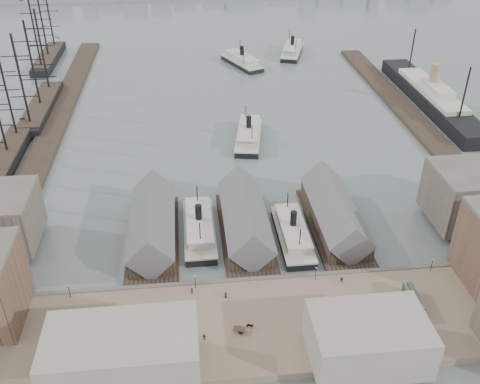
{
  "coord_description": "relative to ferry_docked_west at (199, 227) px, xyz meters",
  "views": [
    {
      "loc": [
        -14.79,
        -106.62,
        91.07
      ],
      "look_at": [
        0.0,
        30.0,
        6.0
      ],
      "focal_mm": 40.0,
      "sensor_mm": 36.0,
      "label": 1
    }
  ],
  "objects": [
    {
      "name": "pedestrian_5",
      "position": [
        24.46,
        -35.79,
        0.34
      ],
      "size": [
        0.6,
        0.69,
        1.57
      ],
      "primitive_type": "imported",
      "rotation": [
        0.0,
        0.0,
        1.95
      ],
      "color": "black",
      "rests_on": "quay"
    },
    {
      "name": "lamp_post_near_e",
      "position": [
        28.0,
        -24.97,
        2.27
      ],
      "size": [
        0.44,
        0.44,
        3.92
      ],
      "color": "black",
      "rests_on": "quay"
    },
    {
      "name": "lamp_post_near_w",
      "position": [
        -2.0,
        -24.97,
        2.27
      ],
      "size": [
        0.44,
        0.44,
        3.92
      ],
      "color": "black",
      "rests_on": "quay"
    },
    {
      "name": "ferry_docked_west",
      "position": [
        0.0,
        0.0,
        0.0
      ],
      "size": [
        8.77,
        29.22,
        10.44
      ],
      "color": "black",
      "rests_on": "ground"
    },
    {
      "name": "pedestrian_1",
      "position": [
        -33.78,
        -38.16,
        0.43
      ],
      "size": [
        1.03,
        0.91,
        1.76
      ],
      "primitive_type": "imported",
      "rotation": [
        0.0,
        0.0,
        3.48
      ],
      "color": "black",
      "rests_on": "quay"
    },
    {
      "name": "ferry_open_mid",
      "position": [
        28.62,
        147.21,
        0.1
      ],
      "size": [
        20.65,
        31.53,
        10.87
      ],
      "rotation": [
        0.0,
        0.0,
        0.42
      ],
      "color": "black",
      "rests_on": "ground"
    },
    {
      "name": "pedestrian_0",
      "position": [
        -31.67,
        -33.74,
        0.46
      ],
      "size": [
        0.69,
        0.52,
        1.8
      ],
      "primitive_type": "imported",
      "rotation": [
        0.0,
        0.0,
        3.08
      ],
      "color": "black",
      "rests_on": "quay"
    },
    {
      "name": "pedestrian_4",
      "position": [
        5.13,
        -29.09,
        0.39
      ],
      "size": [
        0.96,
        0.94,
        1.67
      ],
      "primitive_type": "imported",
      "rotation": [
        0.0,
        0.0,
        3.88
      ],
      "color": "black",
      "rests_on": "quay"
    },
    {
      "name": "seawall",
      "position": [
        13.0,
        -23.17,
        -1.3
      ],
      "size": [
        180.0,
        1.2,
        2.3
      ],
      "primitive_type": "cube",
      "color": "#59544C",
      "rests_on": "ground"
    },
    {
      "name": "ferry_open_near",
      "position": [
        21.39,
        58.68,
        0.07
      ],
      "size": [
        14.22,
        31.16,
        10.73
      ],
      "rotation": [
        0.0,
        0.0,
        -0.18
      ],
      "color": "black",
      "rests_on": "ground"
    },
    {
      "name": "ferry_shed_center",
      "position": [
        13.0,
        -1.09,
        2.19
      ],
      "size": [
        14.0,
        42.0,
        12.6
      ],
      "color": "#2D231C",
      "rests_on": "ground"
    },
    {
      "name": "horse_cart_left",
      "position": [
        -30.95,
        -33.21,
        0.4
      ],
      "size": [
        4.82,
        2.01,
        1.71
      ],
      "rotation": [
        0.0,
        0.0,
        1.45
      ],
      "color": "black",
      "rests_on": "quay"
    },
    {
      "name": "lamp_post_far_w",
      "position": [
        -32.0,
        -24.97,
        2.27
      ],
      "size": [
        0.44,
        0.44,
        3.92
      ],
      "color": "black",
      "rests_on": "quay"
    },
    {
      "name": "horse_cart_center",
      "position": [
        8.68,
        -39.95,
        0.32
      ],
      "size": [
        4.87,
        2.55,
        1.44
      ],
      "rotation": [
        0.0,
        0.0,
        1.26
      ],
      "color": "black",
      "rests_on": "quay"
    },
    {
      "name": "pedestrian_3",
      "position": [
        -0.68,
        -41.79,
        0.39
      ],
      "size": [
        1.05,
        0.68,
        1.66
      ],
      "primitive_type": "imported",
      "rotation": [
        0.0,
        0.0,
        2.83
      ],
      "color": "black",
      "rests_on": "quay"
    },
    {
      "name": "east_wharf",
      "position": [
        91.0,
        72.03,
        -1.65
      ],
      "size": [
        10.0,
        180.0,
        1.6
      ],
      "primitive_type": "cube",
      "color": "#2D231C",
      "rests_on": "ground"
    },
    {
      "name": "pedestrian_7",
      "position": [
        47.21,
        -42.8,
        0.42
      ],
      "size": [
        0.67,
        1.13,
        1.73
      ],
      "primitive_type": "imported",
      "rotation": [
        0.0,
        0.0,
        1.59
      ],
      "color": "black",
      "rests_on": "quay"
    },
    {
      "name": "ferry_docked_east",
      "position": [
        26.0,
        -5.34,
        -0.12
      ],
      "size": [
        8.35,
        27.83,
        9.94
      ],
      "color": "black",
      "rests_on": "ground"
    },
    {
      "name": "street_bldg_center",
      "position": [
        33.0,
        -49.97,
        4.55
      ],
      "size": [
        24.0,
        16.0,
        10.0
      ],
      "primitive_type": "cube",
      "color": "gray",
      "rests_on": "quay"
    },
    {
      "name": "street_bldg_west",
      "position": [
        -17.0,
        -49.97,
        5.55
      ],
      "size": [
        30.0,
        16.0,
        12.0
      ],
      "primitive_type": "cube",
      "color": "gray",
      "rests_on": "quay"
    },
    {
      "name": "ferry_shed_east",
      "position": [
        39.0,
        -1.09,
        2.19
      ],
      "size": [
        14.0,
        42.0,
        12.6
      ],
      "color": "#2D231C",
      "rests_on": "ground"
    },
    {
      "name": "ferry_open_far",
      "position": [
        58.19,
        162.38,
        0.13
      ],
      "size": [
        18.2,
        32.07,
        10.97
      ],
      "rotation": [
        0.0,
        0.0,
        -0.31
      ],
      "color": "black",
      "rests_on": "ground"
    },
    {
      "name": "tram",
      "position": [
        48.5,
        -36.48,
        1.33
      ],
      "size": [
        3.34,
        9.92,
        3.47
      ],
      "rotation": [
        0.0,
        0.0,
        -0.08
      ],
      "color": "black",
      "rests_on": "quay"
    },
    {
      "name": "pedestrian_6",
      "position": [
        34.16,
        -26.84,
        0.38
      ],
      "size": [
        1.01,
        1.02,
        1.66
      ],
      "primitive_type": "imported",
      "rotation": [
        0.0,
        0.0,
        5.44
      ],
      "color": "black",
      "rests_on": "quay"
    },
    {
      "name": "ferry_shed_west",
      "position": [
        -13.0,
        -1.09,
        2.19
      ],
      "size": [
        14.0,
        42.0,
        12.6
      ],
      "color": "#2D231C",
      "rests_on": "ground"
    },
    {
      "name": "quay",
      "position": [
        13.0,
        -37.97,
        -1.45
      ],
      "size": [
        180.0,
        30.0,
        2.0
      ],
      "primitive_type": "cube",
      "color": "#7D6954",
      "rests_on": "ground"
    },
    {
      "name": "ocean_steamer",
      "position": [
        105.0,
        85.73,
        1.46
      ],
      "size": [
        12.42,
        90.73,
        18.15
      ],
      "color": "black",
      "rests_on": "ground"
    },
    {
      "name": "horse_cart_right",
      "position": [
        36.38,
        -41.45,
        0.35
      ],
      "size": [
        4.8,
        2.62,
        1.56
      ],
      "rotation": [
        0.0,
        0.0,
        1.83
      ],
      "color": "black",
      "rests_on": "quay"
    },
    {
      "name": "west_wharf",
      "position": [
        -55.0,
        82.03,
        -1.65
      ],
      "size": [
        10.0,
        220.0,
        1.6
      ],
      "primitive_type": "cube",
      "color": "#2D231C",
      "rests_on": "ground"
    },
    {
      "name": "sailing_ship_near",
      "position": [
        -66.01,
        45.81,
        0.15
      ],
      "size": [
        8.61,
        59.28,
        35.38
      ],
      "color": "black",
      "rests_on": "ground"
    },
    {
      "name": "lamp_post_far_e",
      "position": [
        58.0,
        -24.97,
        2.27
      ],
      "size": [
        0.44,
        0.44,
        3.92
      ],
      "color": "black",
      "rests_on": "quay"
    },
    {
      "name": "sailing_ship_mid",
      "position": [
        -63.06,
        95.1,
        0.33
      ],
      "size": [
        9.42,
        54.41,
        38.71
      ],
      "color": "black",
      "rests_on": "ground"
    },
    {
      "name": "pedestrian_2",
      "position": [
        -2.92,
        -26.81,
        0.34
      ],
      "size": [
        1.13,
        1.14,
        1.58
      ],
      "primitive_type": "imported",
      "rotation": [
        0.0,
        0.0,
        3.93
      ],
      "color": "black",
      "rests_on": "quay"
    },
    {
      "name": "ground",
      "position": [
        13.0,
        -17.97,
        -2.45
      ],
      "size": [
        900.0,
        900.0,
        0.0
      ],
      "primitive_type": "plane",
      "color": "#576463",
      "rests_on": "ground"
    },
    {
      "name": "sailing_ship_far",
      "position": [
        -73.03,
        164.15,
        0.27
      ],
      "size": [
        9.16,
        50.88,
        37.65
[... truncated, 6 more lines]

